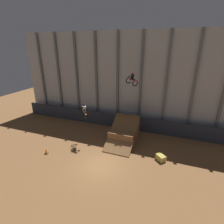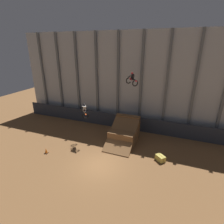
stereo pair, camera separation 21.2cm
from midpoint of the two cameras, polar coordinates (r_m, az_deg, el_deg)
name	(u,v)px [view 2 (the right image)]	position (r m, az deg, el deg)	size (l,w,h in m)	color
ground_plane	(99,166)	(16.97, -3.84, -17.09)	(60.00, 60.00, 0.00)	brown
arena_back_wall	(130,82)	(22.75, 6.04, 9.78)	(32.00, 0.40, 12.19)	#ADB2B7
lower_barrier	(126,122)	(23.24, 4.79, -3.30)	(31.36, 0.20, 1.88)	#2D333D
dirt_ramp	(125,133)	(20.53, 4.42, -6.74)	(2.92, 4.86, 2.75)	brown
rider_bike_left_air	(84,111)	(19.35, -8.67, 0.47)	(1.58, 1.72, 1.58)	black
rider_bike_right_air	(132,80)	(20.02, 6.85, 10.40)	(1.62, 1.58, 1.47)	black
traffic_cone_near_ramp	(46,151)	(19.60, -20.43, -11.80)	(0.36, 0.36, 0.58)	black
hay_bale_trackside	(160,158)	(18.04, 15.86, -14.28)	(1.07, 1.05, 0.57)	#CCB751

